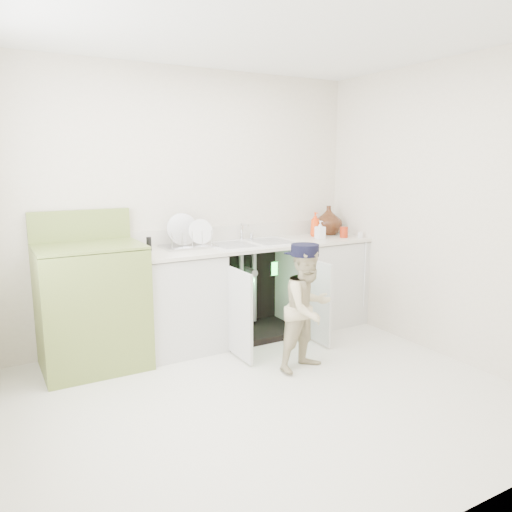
{
  "coord_description": "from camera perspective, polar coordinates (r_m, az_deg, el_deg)",
  "views": [
    {
      "loc": [
        -1.72,
        -2.86,
        1.66
      ],
      "look_at": [
        0.3,
        0.7,
        0.89
      ],
      "focal_mm": 35.0,
      "sensor_mm": 36.0,
      "label": 1
    }
  ],
  "objects": [
    {
      "name": "counter_run",
      "position": [
        4.82,
        -0.17,
        -3.58
      ],
      "size": [
        2.44,
        1.02,
        1.2
      ],
      "color": "silver",
      "rests_on": "ground"
    },
    {
      "name": "room_shell",
      "position": [
        3.36,
        1.39,
        3.68
      ],
      "size": [
        6.0,
        5.5,
        1.26
      ],
      "color": "beige",
      "rests_on": "ground"
    },
    {
      "name": "avocado_stove",
      "position": [
        4.27,
        -18.25,
        -5.32
      ],
      "size": [
        0.82,
        0.65,
        1.27
      ],
      "color": "olive",
      "rests_on": "ground"
    },
    {
      "name": "ground",
      "position": [
        3.73,
        1.3,
        -15.76
      ],
      "size": [
        3.5,
        3.5,
        0.0
      ],
      "primitive_type": "plane",
      "color": "beige",
      "rests_on": "ground"
    },
    {
      "name": "repair_worker",
      "position": [
        4.03,
        5.94,
        -5.83
      ],
      "size": [
        0.56,
        0.83,
        1.03
      ],
      "rotation": [
        0.0,
        0.0,
        0.2
      ],
      "color": "beige",
      "rests_on": "ground"
    }
  ]
}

